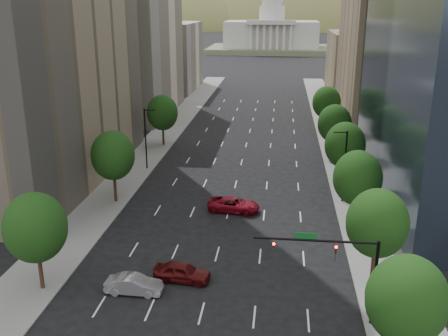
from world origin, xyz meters
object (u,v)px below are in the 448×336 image
(traffic_signal, at_px, (342,262))
(capitol, at_px, (271,34))
(car_silver, at_px, (134,285))
(car_red_far, at_px, (234,205))
(car_maroon, at_px, (182,272))

(traffic_signal, height_order, capitol, capitol)
(traffic_signal, distance_m, car_silver, 17.32)
(car_silver, relative_size, car_red_far, 0.80)
(car_maroon, distance_m, car_silver, 4.35)
(traffic_signal, bearing_deg, capitol, 92.74)
(traffic_signal, xyz_separation_m, car_maroon, (-12.96, 4.71, -4.32))
(car_maroon, height_order, car_silver, car_maroon)
(car_maroon, bearing_deg, capitol, 4.66)
(traffic_signal, height_order, car_red_far, traffic_signal)
(car_maroon, xyz_separation_m, car_red_far, (3.03, 16.03, -0.02))
(car_red_far, bearing_deg, capitol, 6.22)
(traffic_signal, distance_m, capitol, 219.99)
(traffic_signal, distance_m, car_maroon, 14.45)
(traffic_signal, relative_size, car_silver, 1.90)
(capitol, bearing_deg, traffic_signal, -87.26)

